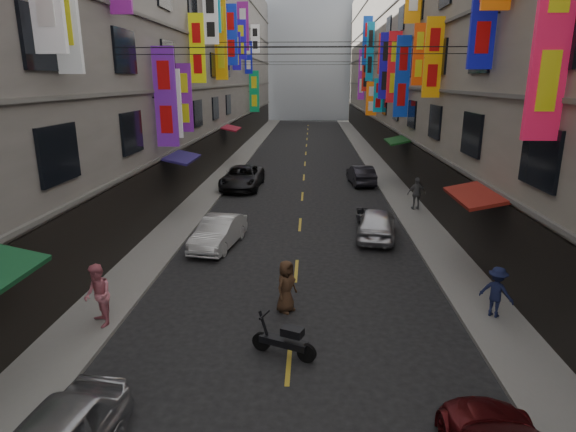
# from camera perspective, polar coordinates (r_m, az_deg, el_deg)

# --- Properties ---
(sidewalk_left) EXTENTS (2.00, 90.00, 0.12)m
(sidewalk_left) POSITION_cam_1_polar(r_m,az_deg,el_deg) (41.88, -6.26, 6.32)
(sidewalk_left) COLOR slate
(sidewalk_left) RESTS_ON ground
(sidewalk_right) EXTENTS (2.00, 90.00, 0.12)m
(sidewalk_right) POSITION_cam_1_polar(r_m,az_deg,el_deg) (41.74, 10.34, 6.13)
(sidewalk_right) COLOR slate
(sidewalk_right) RESTS_ON ground
(building_row_left) EXTENTS (10.14, 90.00, 19.00)m
(building_row_left) POSITION_cam_1_polar(r_m,az_deg,el_deg) (42.75, -15.07, 18.77)
(building_row_left) COLOR gray
(building_row_left) RESTS_ON ground
(building_row_right) EXTENTS (10.14, 90.00, 19.00)m
(building_row_right) POSITION_cam_1_polar(r_m,az_deg,el_deg) (42.48, 19.47, 18.45)
(building_row_right) COLOR gray
(building_row_right) RESTS_ON ground
(haze_block) EXTENTS (18.00, 8.00, 22.00)m
(haze_block) POSITION_cam_1_polar(r_m,az_deg,el_deg) (90.90, 2.55, 18.38)
(haze_block) COLOR #B4BDC9
(haze_block) RESTS_ON ground
(shop_signage) EXTENTS (14.00, 55.00, 12.16)m
(shop_signage) POSITION_cam_1_polar(r_m,az_deg,el_deg) (34.21, 2.05, 19.63)
(shop_signage) COLOR #190EA7
(shop_signage) RESTS_ON ground
(street_awnings) EXTENTS (13.99, 35.20, 0.41)m
(street_awnings) POSITION_cam_1_polar(r_m,az_deg,el_deg) (25.17, -1.30, 6.89)
(street_awnings) COLOR #16532A
(street_awnings) RESTS_ON ground
(overhead_cables) EXTENTS (14.00, 38.04, 1.24)m
(overhead_cables) POSITION_cam_1_polar(r_m,az_deg,el_deg) (28.87, 1.86, 19.58)
(overhead_cables) COLOR black
(overhead_cables) RESTS_ON ground
(lane_markings) EXTENTS (0.12, 80.20, 0.01)m
(lane_markings) POSITION_cam_1_polar(r_m,az_deg,el_deg) (38.44, 1.96, 5.47)
(lane_markings) COLOR gold
(lane_markings) RESTS_ON ground
(scooter_crossing) EXTENTS (1.71, 0.86, 1.14)m
(scooter_crossing) POSITION_cam_1_polar(r_m,az_deg,el_deg) (12.77, -0.40, -14.57)
(scooter_crossing) COLOR black
(scooter_crossing) RESTS_ON ground
(scooter_far_right) EXTENTS (0.50, 1.80, 1.14)m
(scooter_far_right) POSITION_cam_1_polar(r_m,az_deg,el_deg) (23.67, 8.60, -0.20)
(scooter_far_right) COLOR black
(scooter_far_right) RESTS_ON ground
(car_left_mid) EXTENTS (2.01, 4.12, 1.30)m
(car_left_mid) POSITION_cam_1_polar(r_m,az_deg,el_deg) (20.70, -8.24, -1.93)
(car_left_mid) COLOR silver
(car_left_mid) RESTS_ON ground
(car_left_far) EXTENTS (2.57, 5.31, 1.46)m
(car_left_far) POSITION_cam_1_polar(r_m,az_deg,el_deg) (31.86, -5.44, 4.57)
(car_left_far) COLOR black
(car_left_far) RESTS_ON ground
(car_right_mid) EXTENTS (2.31, 4.35, 1.41)m
(car_right_mid) POSITION_cam_1_polar(r_m,az_deg,el_deg) (22.03, 10.48, -0.80)
(car_right_mid) COLOR silver
(car_right_mid) RESTS_ON ground
(car_right_far) EXTENTS (1.79, 4.12, 1.32)m
(car_right_far) POSITION_cam_1_polar(r_m,az_deg,el_deg) (33.36, 8.64, 4.85)
(car_right_far) COLOR #24232A
(car_right_far) RESTS_ON ground
(pedestrian_lfar) EXTENTS (1.03, 1.08, 1.83)m
(pedestrian_lfar) POSITION_cam_1_polar(r_m,az_deg,el_deg) (14.78, -21.62, -8.75)
(pedestrian_lfar) COLOR pink
(pedestrian_lfar) RESTS_ON sidewalk_left
(pedestrian_rnear) EXTENTS (1.10, 1.02, 1.54)m
(pedestrian_rnear) POSITION_cam_1_polar(r_m,az_deg,el_deg) (15.60, 23.49, -8.24)
(pedestrian_rnear) COLOR #161B3E
(pedestrian_rnear) RESTS_ON sidewalk_right
(pedestrian_rfar) EXTENTS (1.10, 0.72, 1.76)m
(pedestrian_rfar) POSITION_cam_1_polar(r_m,az_deg,el_deg) (26.93, 15.02, 2.60)
(pedestrian_rfar) COLOR slate
(pedestrian_rfar) RESTS_ON sidewalk_right
(pedestrian_crossing) EXTENTS (0.91, 0.98, 1.65)m
(pedestrian_crossing) POSITION_cam_1_polar(r_m,az_deg,el_deg) (14.85, -0.22, -8.34)
(pedestrian_crossing) COLOR #452C1B
(pedestrian_crossing) RESTS_ON ground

